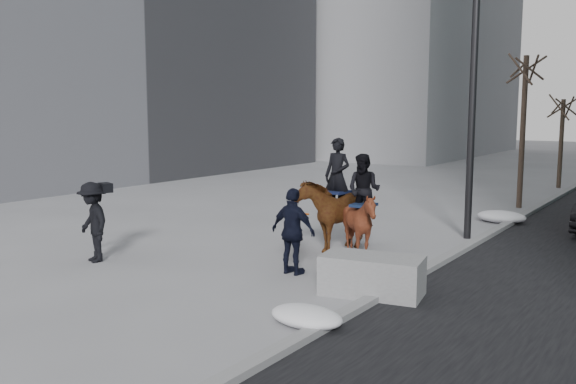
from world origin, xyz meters
The scene contains 11 objects.
ground centered at (0.00, 0.00, 0.00)m, with size 120.00×120.00×0.00m, color gray.
curb centered at (3.00, 10.00, 0.06)m, with size 0.25×90.00×0.12m, color gray.
planter centered at (2.79, -0.18, 0.36)m, with size 1.78×0.89×0.71m, color gray.
tree_near centered at (2.40, 11.55, 2.83)m, with size 1.20×1.20×5.65m, color #382921, non-canonical shape.
tree_far centered at (2.40, 18.06, 2.08)m, with size 1.20×1.20×4.17m, color #3B3122, non-canonical shape.
mounted_left centered at (0.37, 2.59, 0.99)m, with size 1.05×2.10×2.65m.
mounted_right centered at (1.37, 2.05, 0.94)m, with size 1.36×1.50×2.34m.
feeder centered at (0.84, 0.17, 0.88)m, with size 1.04×0.88×1.75m.
camera_crew centered at (-3.33, -1.46, 0.89)m, with size 1.28×0.98×1.75m.
lamppost centered at (2.60, 5.34, 4.99)m, with size 0.25×2.88×9.09m.
snow_piles centered at (2.70, 4.22, 0.17)m, with size 1.41×11.38×0.36m.
Camera 1 is at (7.60, -9.76, 3.30)m, focal length 38.00 mm.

